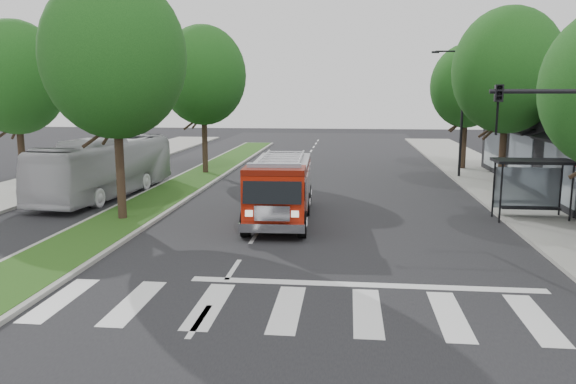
% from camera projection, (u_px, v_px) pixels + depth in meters
% --- Properties ---
extents(ground, '(140.00, 140.00, 0.00)m').
position_uv_depth(ground, '(233.00, 270.00, 17.28)').
color(ground, black).
rests_on(ground, ground).
extents(sidewalk_right, '(5.00, 80.00, 0.15)m').
position_uv_depth(sidewalk_right, '(545.00, 210.00, 25.74)').
color(sidewalk_right, gray).
rests_on(sidewalk_right, ground).
extents(median, '(3.00, 50.00, 0.15)m').
position_uv_depth(median, '(198.00, 178.00, 35.52)').
color(median, gray).
rests_on(median, ground).
extents(bus_shelter, '(3.20, 1.60, 2.61)m').
position_uv_depth(bus_shelter, '(532.00, 173.00, 23.72)').
color(bus_shelter, black).
rests_on(bus_shelter, ground).
extents(tree_right_mid, '(5.60, 5.60, 9.72)m').
position_uv_depth(tree_right_mid, '(508.00, 71.00, 28.64)').
color(tree_right_mid, black).
rests_on(tree_right_mid, ground).
extents(tree_right_far, '(5.00, 5.00, 8.73)m').
position_uv_depth(tree_right_far, '(467.00, 86.00, 38.55)').
color(tree_right_far, black).
rests_on(tree_right_far, ground).
extents(tree_median_near, '(5.80, 5.80, 10.16)m').
position_uv_depth(tree_median_near, '(114.00, 57.00, 22.60)').
color(tree_median_near, black).
rests_on(tree_median_near, ground).
extents(tree_median_far, '(5.60, 5.60, 9.72)m').
position_uv_depth(tree_median_far, '(203.00, 75.00, 36.36)').
color(tree_median_far, black).
rests_on(tree_median_far, ground).
extents(tree_left_mid, '(5.20, 5.20, 9.16)m').
position_uv_depth(tree_left_mid, '(15.00, 78.00, 29.43)').
color(tree_left_mid, black).
rests_on(tree_left_mid, ground).
extents(streetlight_right_far, '(2.11, 0.20, 8.00)m').
position_uv_depth(streetlight_right_far, '(460.00, 107.00, 34.99)').
color(streetlight_right_far, black).
rests_on(streetlight_right_far, ground).
extents(fire_engine, '(2.74, 8.09, 2.78)m').
position_uv_depth(fire_engine, '(281.00, 189.00, 23.98)').
color(fire_engine, '#631005').
rests_on(fire_engine, ground).
extents(city_bus, '(3.56, 11.14, 3.05)m').
position_uv_depth(city_bus, '(106.00, 167.00, 29.36)').
color(city_bus, '#BCBCC0').
rests_on(city_bus, ground).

